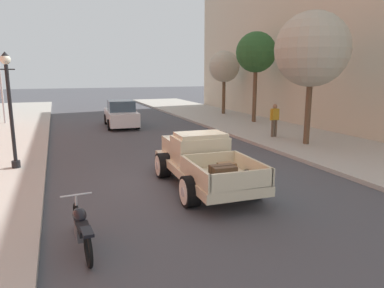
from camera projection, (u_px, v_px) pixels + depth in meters
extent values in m
plane|color=#47474C|center=(196.00, 179.00, 11.32)|extent=(140.00, 140.00, 0.00)
cube|color=#ADA89E|center=(368.00, 157.00, 13.85)|extent=(5.50, 64.00, 0.15)
cube|color=beige|center=(366.00, 30.00, 24.00)|extent=(12.00, 28.00, 12.33)
cube|color=beige|center=(204.00, 169.00, 10.43)|extent=(1.90, 4.95, 0.24)
cube|color=beige|center=(200.00, 150.00, 10.65)|extent=(1.59, 1.15, 0.80)
cube|color=beige|center=(201.00, 135.00, 10.51)|extent=(1.46, 0.98, 0.12)
cube|color=#3D4C5B|center=(194.00, 141.00, 11.15)|extent=(1.33, 0.08, 0.44)
cube|color=beige|center=(186.00, 146.00, 11.88)|extent=(1.36, 1.54, 0.52)
cube|color=silver|center=(179.00, 142.00, 12.63)|extent=(0.68, 0.12, 0.47)
cube|color=beige|center=(224.00, 178.00, 9.11)|extent=(1.75, 2.15, 0.04)
cube|color=beige|center=(194.00, 172.00, 8.80)|extent=(0.14, 2.10, 0.44)
cube|color=beige|center=(252.00, 167.00, 9.33)|extent=(0.14, 2.10, 0.44)
cube|color=beige|center=(242.00, 181.00, 8.13)|extent=(1.62, 0.13, 0.44)
cube|color=beige|center=(209.00, 160.00, 10.00)|extent=(1.62, 0.13, 0.44)
cylinder|color=black|center=(163.00, 165.00, 11.42)|extent=(0.38, 0.81, 0.80)
cylinder|color=silver|center=(157.00, 166.00, 11.36)|extent=(0.03, 0.66, 0.66)
cylinder|color=silver|center=(157.00, 166.00, 11.35)|extent=(0.03, 0.24, 0.24)
cylinder|color=black|center=(214.00, 161.00, 12.00)|extent=(0.38, 0.81, 0.80)
cylinder|color=silver|center=(219.00, 160.00, 12.06)|extent=(0.03, 0.66, 0.66)
cylinder|color=silver|center=(220.00, 160.00, 12.06)|extent=(0.03, 0.24, 0.24)
cylinder|color=black|center=(190.00, 191.00, 8.92)|extent=(0.38, 0.81, 0.80)
cylinder|color=silver|center=(183.00, 192.00, 8.86)|extent=(0.03, 0.66, 0.66)
cylinder|color=silver|center=(183.00, 192.00, 8.86)|extent=(0.03, 0.24, 0.24)
cylinder|color=black|center=(253.00, 184.00, 9.50)|extent=(0.38, 0.81, 0.80)
cylinder|color=silver|center=(259.00, 183.00, 9.56)|extent=(0.03, 0.66, 0.66)
cylinder|color=silver|center=(259.00, 183.00, 9.57)|extent=(0.03, 0.24, 0.24)
cube|color=brown|center=(223.00, 174.00, 8.68)|extent=(0.61, 0.46, 0.40)
cube|color=#3D2D1E|center=(223.00, 174.00, 8.68)|extent=(0.62, 0.07, 0.42)
cube|color=olive|center=(227.00, 168.00, 9.43)|extent=(0.47, 0.36, 0.28)
torus|color=black|center=(77.00, 218.00, 7.42)|extent=(0.12, 0.67, 0.67)
torus|color=black|center=(88.00, 249.00, 6.14)|extent=(0.12, 0.67, 0.67)
cube|color=#4C4C51|center=(82.00, 231.00, 6.72)|extent=(0.27, 0.46, 0.28)
ellipsoid|color=black|center=(80.00, 215.00, 6.90)|extent=(0.30, 0.54, 0.24)
cube|color=black|center=(84.00, 229.00, 6.47)|extent=(0.26, 0.58, 0.10)
cylinder|color=silver|center=(76.00, 206.00, 7.31)|extent=(0.07, 0.26, 0.58)
cylinder|color=silver|center=(76.00, 195.00, 7.15)|extent=(0.62, 0.08, 0.04)
cube|color=black|center=(87.00, 232.00, 6.07)|extent=(0.21, 0.41, 0.06)
cube|color=silver|center=(121.00, 117.00, 22.09)|extent=(1.95, 4.39, 0.80)
cube|color=#384C5B|center=(121.00, 106.00, 21.81)|extent=(1.63, 2.08, 0.64)
cylinder|color=black|center=(106.00, 119.00, 23.11)|extent=(0.26, 0.67, 0.66)
cylinder|color=black|center=(131.00, 118.00, 23.60)|extent=(0.26, 0.67, 0.66)
cylinder|color=black|center=(110.00, 125.00, 20.70)|extent=(0.26, 0.67, 0.66)
cylinder|color=black|center=(138.00, 124.00, 21.19)|extent=(0.26, 0.67, 0.66)
cylinder|color=brown|center=(272.00, 128.00, 17.76)|extent=(0.14, 0.14, 0.86)
cylinder|color=brown|center=(276.00, 128.00, 17.82)|extent=(0.14, 0.14, 0.86)
cube|color=gold|center=(275.00, 114.00, 17.65)|extent=(0.36, 0.22, 0.56)
cylinder|color=gold|center=(271.00, 115.00, 17.58)|extent=(0.09, 0.09, 0.54)
cylinder|color=gold|center=(278.00, 115.00, 17.73)|extent=(0.09, 0.09, 0.54)
sphere|color=#9E7051|center=(275.00, 106.00, 17.57)|extent=(0.22, 0.22, 0.22)
cylinder|color=black|center=(16.00, 164.00, 12.06)|extent=(0.28, 0.28, 0.24)
cylinder|color=black|center=(11.00, 114.00, 11.72)|extent=(0.12, 0.12, 3.20)
cylinder|color=black|center=(6.00, 69.00, 11.43)|extent=(0.50, 0.04, 0.04)
sphere|color=silver|center=(5.00, 59.00, 11.37)|extent=(0.32, 0.32, 0.32)
cone|color=black|center=(5.00, 54.00, 11.33)|extent=(0.24, 0.24, 0.14)
cylinder|color=brown|center=(308.00, 111.00, 15.83)|extent=(0.26, 0.26, 2.96)
sphere|color=#ADA893|center=(312.00, 49.00, 15.29)|extent=(3.23, 3.23, 3.23)
cylinder|color=brown|center=(255.00, 95.00, 22.98)|extent=(0.26, 0.26, 3.49)
sphere|color=#285628|center=(256.00, 52.00, 22.44)|extent=(2.55, 2.55, 2.55)
cylinder|color=brown|center=(224.00, 96.00, 27.61)|extent=(0.26, 0.26, 2.74)
sphere|color=#ADA893|center=(224.00, 67.00, 27.16)|extent=(2.36, 2.36, 2.36)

